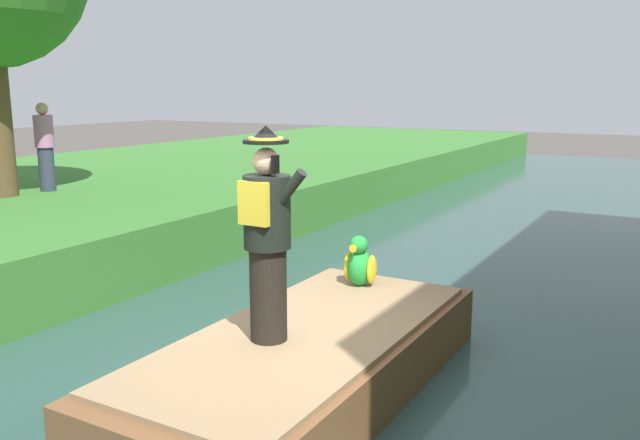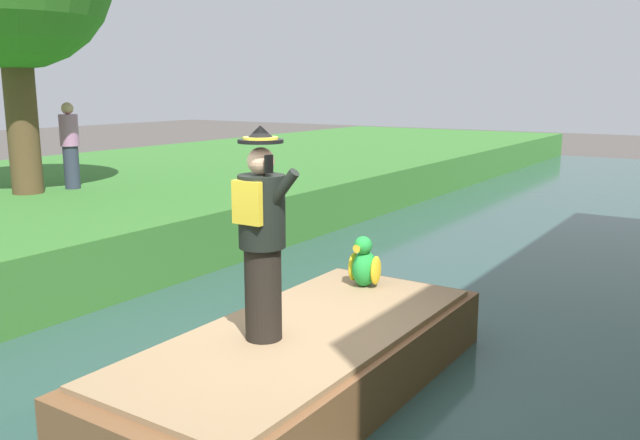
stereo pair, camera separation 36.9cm
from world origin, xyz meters
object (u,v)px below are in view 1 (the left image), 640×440
at_px(person_pirate, 267,236).
at_px(parrot_plush, 360,264).
at_px(boat, 306,362).
at_px(person_bystander, 45,147).

distance_m(person_pirate, parrot_plush, 1.96).
relative_size(boat, person_bystander, 2.63).
height_order(person_pirate, parrot_plush, person_pirate).
bearing_deg(person_bystander, parrot_plush, -12.58).
bearing_deg(parrot_plush, person_pirate, -88.89).
distance_m(boat, parrot_plush, 1.59).
bearing_deg(parrot_plush, boat, -82.47).
bearing_deg(boat, parrot_plush, 97.53).
relative_size(person_pirate, parrot_plush, 3.25).
xyz_separation_m(boat, parrot_plush, (-0.20, 1.48, 0.55)).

